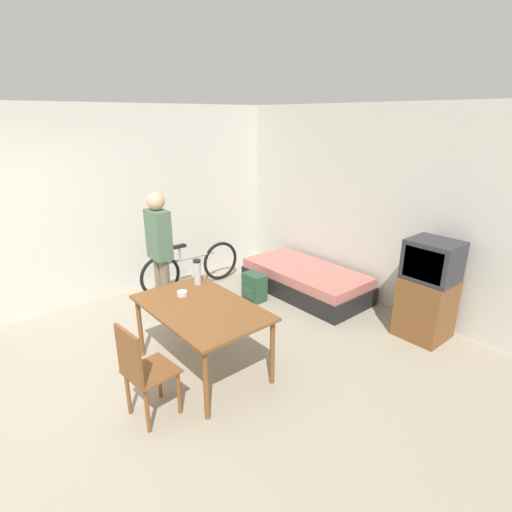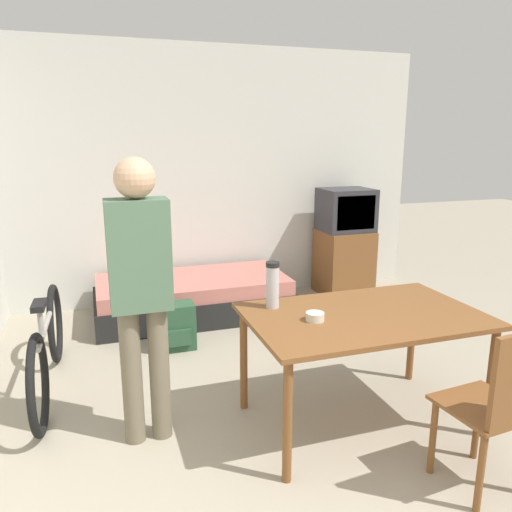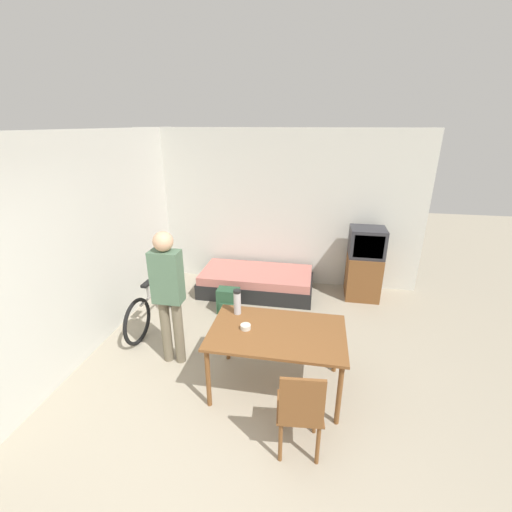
{
  "view_description": "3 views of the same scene",
  "coord_description": "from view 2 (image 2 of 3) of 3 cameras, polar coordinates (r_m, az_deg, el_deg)",
  "views": [
    {
      "loc": [
        3.51,
        -0.69,
        2.55
      ],
      "look_at": [
        0.22,
        2.1,
        1.02
      ],
      "focal_mm": 28.0,
      "sensor_mm": 36.0,
      "label": 1
    },
    {
      "loc": [
        -1.13,
        -1.29,
        1.79
      ],
      "look_at": [
        0.08,
        2.35,
        0.85
      ],
      "focal_mm": 35.0,
      "sensor_mm": 36.0,
      "label": 2
    },
    {
      "loc": [
        0.72,
        -1.81,
        2.76
      ],
      "look_at": [
        -0.04,
        2.39,
        1.1
      ],
      "focal_mm": 24.0,
      "sensor_mm": 36.0,
      "label": 3
    }
  ],
  "objects": [
    {
      "name": "dining_table",
      "position": [
        3.15,
        12.17,
        -7.66
      ],
      "size": [
        1.42,
        0.89,
        0.73
      ],
      "color": "brown",
      "rests_on": "ground_plane"
    },
    {
      "name": "thermos_flask",
      "position": [
        3.11,
        1.9,
        -3.09
      ],
      "size": [
        0.09,
        0.09,
        0.3
      ],
      "color": "#B7B7BC",
      "rests_on": "dining_table"
    },
    {
      "name": "wall_back",
      "position": [
        5.45,
        -6.39,
        9.02
      ],
      "size": [
        5.01,
        0.06,
        2.7
      ],
      "color": "silver",
      "rests_on": "ground_plane"
    },
    {
      "name": "person_standing",
      "position": [
        2.88,
        -13.05,
        -3.01
      ],
      "size": [
        0.34,
        0.22,
        1.68
      ],
      "color": "#6B604C",
      "rests_on": "ground_plane"
    },
    {
      "name": "daybed",
      "position": [
        5.08,
        -7.2,
        -4.66
      ],
      "size": [
        1.91,
        0.93,
        0.4
      ],
      "color": "black",
      "rests_on": "ground_plane"
    },
    {
      "name": "bicycle",
      "position": [
        3.85,
        -22.71,
        -9.7
      ],
      "size": [
        0.11,
        1.68,
        0.73
      ],
      "color": "black",
      "rests_on": "ground_plane"
    },
    {
      "name": "mate_bowl",
      "position": [
        2.95,
        6.76,
        -6.9
      ],
      "size": [
        0.11,
        0.11,
        0.05
      ],
      "color": "beige",
      "rests_on": "dining_table"
    },
    {
      "name": "wooden_chair",
      "position": [
        2.81,
        26.08,
        -14.83
      ],
      "size": [
        0.43,
        0.43,
        0.92
      ],
      "color": "brown",
      "rests_on": "ground_plane"
    },
    {
      "name": "backpack",
      "position": [
        4.34,
        -9.25,
        -7.99
      ],
      "size": [
        0.33,
        0.24,
        0.4
      ],
      "color": "#284C33",
      "rests_on": "ground_plane"
    },
    {
      "name": "tv",
      "position": [
        5.72,
        10.07,
        1.43
      ],
      "size": [
        0.55,
        0.54,
        1.21
      ],
      "color": "brown",
      "rests_on": "ground_plane"
    }
  ]
}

